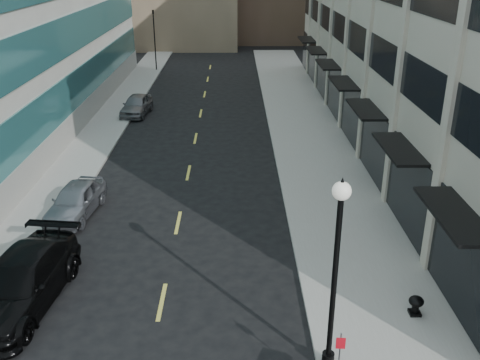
{
  "coord_description": "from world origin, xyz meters",
  "views": [
    {
      "loc": [
        2.59,
        -7.64,
        11.31
      ],
      "look_at": [
        2.81,
        12.95,
        2.54
      ],
      "focal_mm": 40.0,
      "sensor_mm": 36.0,
      "label": 1
    }
  ],
  "objects_px": {
    "sign_post": "(339,356)",
    "car_silver_sedan": "(76,200)",
    "traffic_signal": "(153,14)",
    "urn_planter": "(416,304)",
    "car_grey_sedan": "(137,105)",
    "lamppost": "(336,262)",
    "car_black_pickup": "(20,282)"
  },
  "relations": [
    {
      "from": "traffic_signal",
      "to": "lamppost",
      "type": "xyz_separation_m",
      "value": [
        10.8,
        -43.33,
        -2.05
      ]
    },
    {
      "from": "traffic_signal",
      "to": "car_black_pickup",
      "type": "distance_m",
      "value": 40.37
    },
    {
      "from": "sign_post",
      "to": "urn_planter",
      "type": "distance_m",
      "value": 4.93
    },
    {
      "from": "traffic_signal",
      "to": "car_black_pickup",
      "type": "bearing_deg",
      "value": -89.0
    },
    {
      "from": "car_black_pickup",
      "to": "lamppost",
      "type": "xyz_separation_m",
      "value": [
        10.1,
        -3.26,
        2.77
      ]
    },
    {
      "from": "car_silver_sedan",
      "to": "car_grey_sedan",
      "type": "distance_m",
      "value": 16.86
    },
    {
      "from": "car_black_pickup",
      "to": "car_grey_sedan",
      "type": "height_order",
      "value": "car_black_pickup"
    },
    {
      "from": "car_silver_sedan",
      "to": "sign_post",
      "type": "xyz_separation_m",
      "value": [
        10.13,
        -11.4,
        0.79
      ]
    },
    {
      "from": "lamppost",
      "to": "sign_post",
      "type": "distance_m",
      "value": 2.45
    },
    {
      "from": "car_grey_sedan",
      "to": "lamppost",
      "type": "xyz_separation_m",
      "value": [
        10.1,
        -27.04,
        2.91
      ]
    },
    {
      "from": "car_silver_sedan",
      "to": "sign_post",
      "type": "height_order",
      "value": "sign_post"
    },
    {
      "from": "traffic_signal",
      "to": "sign_post",
      "type": "height_order",
      "value": "traffic_signal"
    },
    {
      "from": "lamppost",
      "to": "sign_post",
      "type": "relative_size",
      "value": 2.83
    },
    {
      "from": "traffic_signal",
      "to": "car_black_pickup",
      "type": "height_order",
      "value": "traffic_signal"
    },
    {
      "from": "car_silver_sedan",
      "to": "urn_planter",
      "type": "relative_size",
      "value": 6.36
    },
    {
      "from": "lamppost",
      "to": "car_silver_sedan",
      "type": "bearing_deg",
      "value": 134.76
    },
    {
      "from": "car_silver_sedan",
      "to": "lamppost",
      "type": "bearing_deg",
      "value": -38.27
    },
    {
      "from": "traffic_signal",
      "to": "car_silver_sedan",
      "type": "distance_m",
      "value": 33.52
    },
    {
      "from": "lamppost",
      "to": "urn_planter",
      "type": "xyz_separation_m",
      "value": [
        3.3,
        2.34,
        -3.1
      ]
    },
    {
      "from": "sign_post",
      "to": "car_black_pickup",
      "type": "bearing_deg",
      "value": 160.25
    },
    {
      "from": "car_silver_sedan",
      "to": "urn_planter",
      "type": "bearing_deg",
      "value": -23.36
    },
    {
      "from": "car_grey_sedan",
      "to": "sign_post",
      "type": "xyz_separation_m",
      "value": [
        10.13,
        -28.26,
        0.78
      ]
    },
    {
      "from": "lamppost",
      "to": "sign_post",
      "type": "bearing_deg",
      "value": -88.68
    },
    {
      "from": "traffic_signal",
      "to": "lamppost",
      "type": "relative_size",
      "value": 1.17
    },
    {
      "from": "lamppost",
      "to": "urn_planter",
      "type": "distance_m",
      "value": 5.1
    },
    {
      "from": "traffic_signal",
      "to": "car_silver_sedan",
      "type": "bearing_deg",
      "value": -88.79
    },
    {
      "from": "car_black_pickup",
      "to": "urn_planter",
      "type": "distance_m",
      "value": 13.43
    },
    {
      "from": "car_black_pickup",
      "to": "car_grey_sedan",
      "type": "xyz_separation_m",
      "value": [
        0.0,
        23.79,
        -0.14
      ]
    },
    {
      "from": "traffic_signal",
      "to": "lamppost",
      "type": "distance_m",
      "value": 44.7
    },
    {
      "from": "car_black_pickup",
      "to": "lamppost",
      "type": "height_order",
      "value": "lamppost"
    },
    {
      "from": "sign_post",
      "to": "car_silver_sedan",
      "type": "bearing_deg",
      "value": 135.69
    },
    {
      "from": "car_black_pickup",
      "to": "car_silver_sedan",
      "type": "relative_size",
      "value": 1.4
    }
  ]
}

